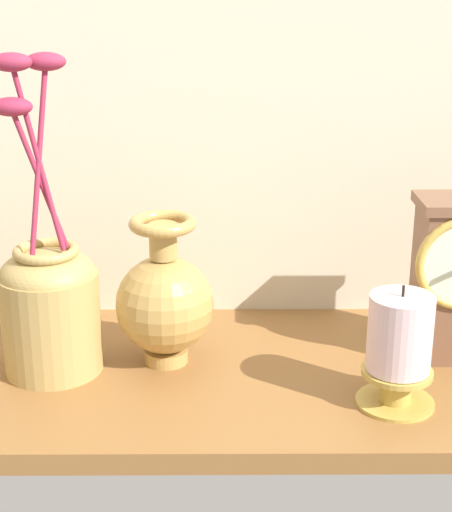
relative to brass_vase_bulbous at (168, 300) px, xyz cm
name	(u,v)px	position (x,y,z in cm)	size (l,w,h in cm)	color
ground_plane	(225,377)	(6.62, -1.82, -9.07)	(100.00, 36.00, 2.40)	brown
back_wall	(224,69)	(6.62, 16.68, 24.63)	(120.00, 2.00, 65.00)	beige
brass_vase_bulbous	(168,300)	(0.00, 0.00, 0.00)	(11.52, 11.52, 17.94)	tan
brass_vase_jar	(53,299)	(-13.02, -1.83, 0.97)	(11.35, 11.35, 36.28)	tan
pillar_candle_front	(403,348)	(25.35, -10.21, -1.23)	(8.48, 8.48, 13.71)	gold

